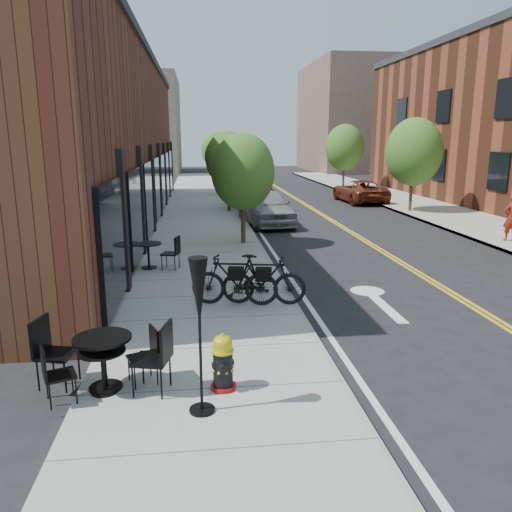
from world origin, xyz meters
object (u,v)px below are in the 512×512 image
parked_car_c (243,187)px  bicycle_right (264,280)px  fire_hydrant (223,363)px  parked_car_far (360,191)px  bistro_set_b (103,355)px  parked_car_a (266,207)px  parked_car_b (253,194)px  bicycle_left (235,280)px  bistro_set_a (103,365)px  bistro_set_c (148,252)px  patio_umbrella (199,303)px  pedestrian (512,218)px

parked_car_c → bicycle_right: bearing=-96.8°
fire_hydrant → parked_car_far: bearing=49.6°
bistro_set_b → parked_car_a: parked_car_a is taller
parked_car_far → parked_car_c: bearing=-32.3°
fire_hydrant → bicycle_right: size_ratio=0.46×
parked_car_b → parked_car_c: 5.85m
fire_hydrant → parked_car_a: size_ratio=0.19×
bicycle_left → parked_car_far: parked_car_far is taller
fire_hydrant → bicycle_left: bearing=65.5°
bicycle_left → bistro_set_a: bearing=-19.2°
parked_car_c → parked_car_b: bearing=-92.8°
bicycle_left → bistro_set_c: bearing=-136.2°
patio_umbrella → parked_car_c: 26.60m
bistro_set_b → parked_car_far: (11.00, 21.80, 0.01)m
bistro_set_b → parked_car_c: 25.98m
parked_car_far → patio_umbrella: bearing=64.7°
bicycle_right → patio_umbrella: bearing=172.7°
bicycle_left → bistro_set_b: bearing=-19.9°
bistro_set_a → parked_car_a: bearing=51.3°
parked_car_far → parked_car_a: bearing=44.7°
parked_car_c → parked_car_far: parked_car_far is taller
fire_hydrant → parked_car_b: bearing=64.8°
parked_car_a → parked_car_b: parked_car_b is taller
bicycle_right → bistro_set_c: 4.51m
patio_umbrella → pedestrian: bearing=42.8°
fire_hydrant → parked_car_far: size_ratio=0.18×
bistro_set_a → bistro_set_c: (0.00, 7.17, 0.05)m
bistro_set_c → parked_car_c: (4.40, 18.54, 0.05)m
parked_car_c → pedestrian: (8.19, -16.06, 0.30)m
bistro_set_b → bicycle_left: bearing=72.7°
fire_hydrant → bistro_set_c: (-1.73, 7.27, 0.07)m
bistro_set_b → parked_car_b: (4.40, 19.75, 0.14)m
bistro_set_a → patio_umbrella: patio_umbrella is taller
bistro_set_a → parked_car_b: size_ratio=0.33×
parked_car_a → parked_car_far: (6.60, 7.09, -0.12)m
parked_car_far → pedestrian: bearing=95.1°
pedestrian → bicycle_right: bearing=37.8°
bicycle_right → parked_car_a: bearing=2.8°
parked_car_c → bistro_set_c: bearing=-106.1°
patio_umbrella → pedestrian: patio_umbrella is taller
bistro_set_a → parked_car_b: 20.34m
parked_car_b → pedestrian: (8.19, -10.21, 0.15)m
fire_hydrant → pedestrian: size_ratio=0.52×
fire_hydrant → bistro_set_a: bearing=159.1°
bistro_set_c → parked_car_far: size_ratio=0.38×
bicycle_left → bistro_set_c: 4.11m
patio_umbrella → parked_car_a: patio_umbrella is taller
fire_hydrant → parked_car_c: (2.67, 25.81, 0.12)m
patio_umbrella → parked_car_b: bearing=81.7°
patio_umbrella → parked_car_a: 15.83m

